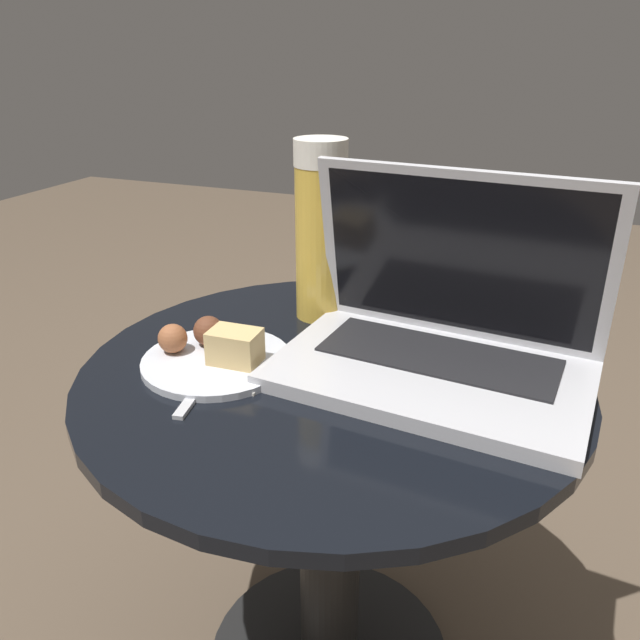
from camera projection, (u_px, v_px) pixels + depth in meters
name	position (u px, v px, depth m)	size (l,w,h in m)	color
table	(331.00, 475.00, 0.84)	(0.62, 0.62, 0.52)	black
napkin	(224.00, 363.00, 0.78)	(0.16, 0.11, 0.00)	silver
laptop	(439.00, 334.00, 0.74)	(0.38, 0.26, 0.24)	silver
beer_glass	(321.00, 231.00, 0.87)	(0.07, 0.07, 0.25)	gold
snack_plate	(215.00, 352.00, 0.77)	(0.19, 0.19, 0.05)	silver
fork	(211.00, 372.00, 0.75)	(0.05, 0.18, 0.00)	silver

